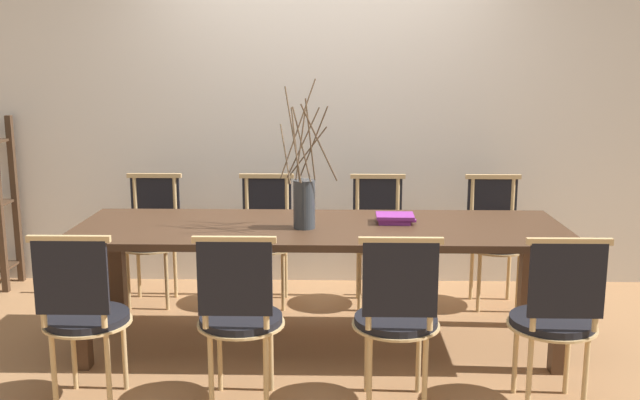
% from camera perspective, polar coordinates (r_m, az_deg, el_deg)
% --- Properties ---
extents(ground_plane, '(16.00, 16.00, 0.00)m').
position_cam_1_polar(ground_plane, '(4.34, 0.00, -11.53)').
color(ground_plane, '#9E7047').
extents(wall_rear, '(12.00, 0.06, 3.20)m').
position_cam_1_polar(wall_rear, '(5.31, 0.31, 10.37)').
color(wall_rear, silver).
rests_on(wall_rear, ground_plane).
extents(dining_table, '(2.82, 0.90, 0.73)m').
position_cam_1_polar(dining_table, '(4.13, 0.00, -3.22)').
color(dining_table, '#422B1C').
rests_on(dining_table, ground_plane).
extents(chair_near_leftend, '(0.43, 0.43, 0.89)m').
position_cam_1_polar(chair_near_leftend, '(3.64, -18.40, -8.46)').
color(chair_near_leftend, black).
rests_on(chair_near_leftend, ground_plane).
extents(chair_near_left, '(0.43, 0.43, 0.89)m').
position_cam_1_polar(chair_near_left, '(3.47, -6.46, -8.94)').
color(chair_near_left, black).
rests_on(chair_near_left, ground_plane).
extents(chair_near_center, '(0.43, 0.43, 0.89)m').
position_cam_1_polar(chair_near_center, '(3.45, 6.17, -9.04)').
color(chair_near_center, black).
rests_on(chair_near_center, ground_plane).
extents(chair_near_right, '(0.43, 0.43, 0.89)m').
position_cam_1_polar(chair_near_right, '(3.59, 18.33, -8.72)').
color(chair_near_right, black).
rests_on(chair_near_right, ground_plane).
extents(chair_far_leftend, '(0.43, 0.43, 0.89)m').
position_cam_1_polar(chair_far_leftend, '(5.08, -13.28, -2.66)').
color(chair_far_leftend, black).
rests_on(chair_far_leftend, ground_plane).
extents(chair_far_left, '(0.43, 0.43, 0.89)m').
position_cam_1_polar(chair_far_left, '(4.94, -4.37, -2.77)').
color(chair_far_left, black).
rests_on(chair_far_left, ground_plane).
extents(chair_far_center, '(0.43, 0.43, 0.89)m').
position_cam_1_polar(chair_far_center, '(4.93, 4.66, -2.82)').
color(chair_far_center, black).
rests_on(chair_far_center, ground_plane).
extents(chair_far_right, '(0.43, 0.43, 0.89)m').
position_cam_1_polar(chair_far_right, '(5.04, 13.79, -2.79)').
color(chair_far_right, black).
rests_on(chair_far_right, ground_plane).
extents(vase_centerpiece, '(0.33, 0.33, 0.84)m').
position_cam_1_polar(vase_centerpiece, '(4.02, -1.28, 0.01)').
color(vase_centerpiece, '#33383D').
rests_on(vase_centerpiece, dining_table).
extents(book_stack, '(0.23, 0.21, 0.05)m').
position_cam_1_polar(book_stack, '(4.20, 6.01, -1.45)').
color(book_stack, '#842D8C').
rests_on(book_stack, dining_table).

